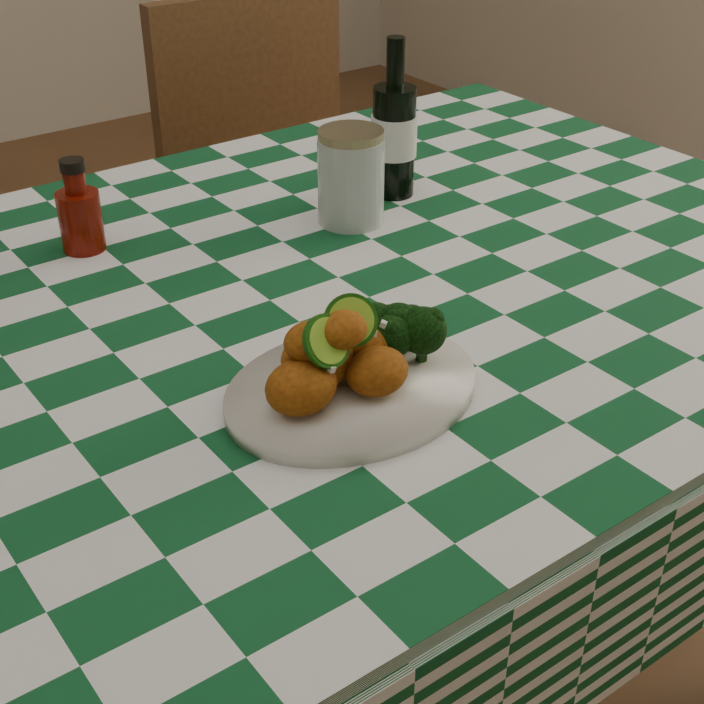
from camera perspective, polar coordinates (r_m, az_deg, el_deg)
dining_table at (r=1.43m, az=-4.09°, el=-10.96°), size 1.66×1.06×0.79m
plate at (r=1.01m, az=-0.00°, el=-2.22°), size 0.28×0.22×0.02m
fried_chicken_pile at (r=0.97m, az=-0.81°, el=0.06°), size 0.14×0.10×0.09m
broccoli_side at (r=1.04m, az=3.12°, el=1.33°), size 0.08×0.08×0.06m
ketchup_bottle at (r=1.34m, az=-15.64°, el=8.21°), size 0.07×0.07×0.13m
mason_jar at (r=1.37m, az=-0.06°, el=10.16°), size 0.09×0.09×0.13m
beer_bottle at (r=1.45m, az=2.47°, el=13.42°), size 0.07×0.07×0.23m
wooden_chair_right at (r=2.08m, az=-2.95°, el=6.44°), size 0.44×0.46×0.94m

